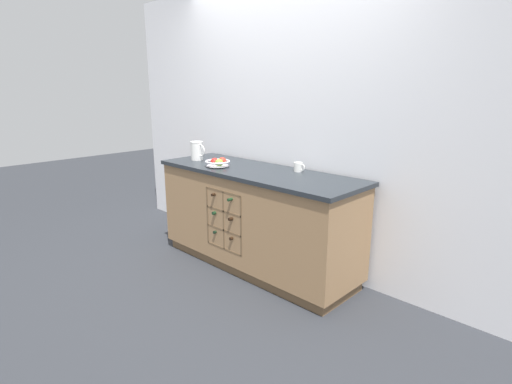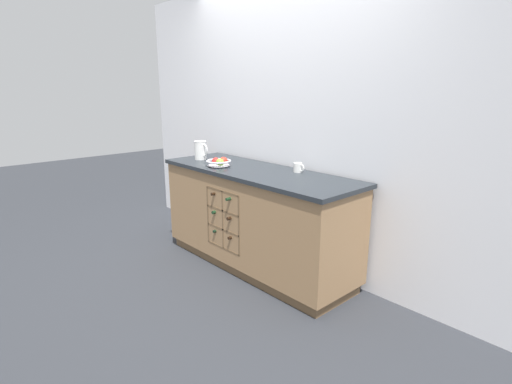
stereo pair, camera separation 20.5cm
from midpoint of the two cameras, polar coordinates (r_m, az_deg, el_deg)
The scene contains 6 objects.
ground_plane at distance 3.73m, azimuth 1.60°, elevation -10.49°, with size 14.00×14.00×0.00m, color #2D3035.
back_wall at distance 3.66m, azimuth 6.01°, elevation 9.71°, with size 4.40×0.06×2.55m, color white.
kitchen_island at distance 3.56m, azimuth 1.60°, elevation -3.83°, with size 1.97×0.67×0.90m.
fruit_bowl at distance 3.60m, azimuth -3.68°, elevation 4.27°, with size 0.22×0.22×0.08m.
white_pitcher at distance 3.96m, azimuth -6.45°, elevation 6.01°, with size 0.18×0.12×0.18m.
ceramic_mug at distance 3.37m, azimuth 7.78°, elevation 3.47°, with size 0.11×0.07×0.08m.
Camera 2 is at (2.50, -2.27, 1.59)m, focal length 28.00 mm.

